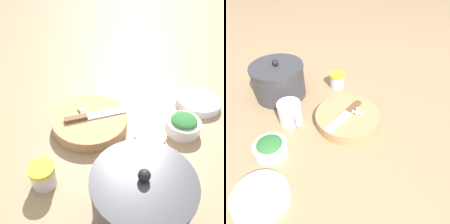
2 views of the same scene
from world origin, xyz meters
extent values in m
plane|color=#997A56|center=(0.00, 0.00, 0.00)|extent=(5.00, 5.00, 0.00)
cylinder|color=tan|center=(0.09, -0.08, 0.02)|extent=(0.26, 0.26, 0.04)
cube|color=brown|center=(0.14, -0.10, 0.05)|extent=(0.08, 0.05, 0.01)
cube|color=silver|center=(0.04, -0.06, 0.05)|extent=(0.14, 0.09, 0.01)
ellipsoid|color=silver|center=(0.10, -0.12, 0.05)|extent=(0.02, 0.02, 0.01)
ellipsoid|color=#EAECC3|center=(0.10, -0.14, 0.05)|extent=(0.02, 0.02, 0.01)
ellipsoid|color=silver|center=(0.11, -0.11, 0.05)|extent=(0.02, 0.02, 0.01)
ellipsoid|color=silver|center=(0.12, -0.12, 0.05)|extent=(0.02, 0.02, 0.01)
ellipsoid|color=#EBE6C3|center=(0.10, -0.12, 0.05)|extent=(0.02, 0.01, 0.02)
cylinder|color=white|center=(-0.13, 0.15, 0.02)|extent=(0.12, 0.12, 0.04)
torus|color=white|center=(-0.13, 0.15, 0.04)|extent=(0.12, 0.12, 0.01)
ellipsoid|color=#2D6B33|center=(-0.13, 0.15, 0.05)|extent=(0.09, 0.09, 0.03)
cylinder|color=silver|center=(0.34, 0.02, 0.03)|extent=(0.07, 0.07, 0.06)
cylinder|color=yellow|center=(0.34, 0.02, 0.07)|extent=(0.07, 0.07, 0.01)
cylinder|color=white|center=(0.04, 0.15, 0.05)|extent=(0.09, 0.09, 0.10)
torus|color=white|center=(0.01, 0.11, 0.05)|extent=(0.05, 0.05, 0.07)
cylinder|color=white|center=(-0.30, 0.11, 0.01)|extent=(0.18, 0.18, 0.01)
cylinder|color=white|center=(-0.30, 0.11, 0.01)|extent=(0.17, 0.17, 0.01)
cylinder|color=white|center=(-0.30, 0.11, 0.03)|extent=(0.17, 0.17, 0.01)
cylinder|color=#38383D|center=(0.21, 0.26, 0.07)|extent=(0.23, 0.23, 0.14)
cylinder|color=#38383D|center=(0.21, 0.26, 0.15)|extent=(0.24, 0.24, 0.01)
sphere|color=black|center=(0.21, 0.26, 0.17)|extent=(0.03, 0.03, 0.03)
camera|label=1|loc=(0.48, 0.45, 0.61)|focal=40.00mm
camera|label=2|loc=(-0.57, -0.19, 0.63)|focal=35.00mm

